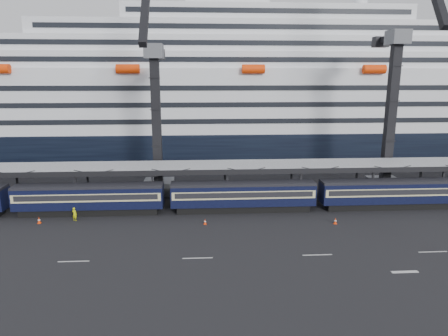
{
  "coord_description": "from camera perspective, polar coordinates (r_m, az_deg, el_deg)",
  "views": [
    {
      "loc": [
        -13.58,
        -40.43,
        17.45
      ],
      "look_at": [
        -10.54,
        10.0,
        5.88
      ],
      "focal_mm": 32.0,
      "sensor_mm": 36.0,
      "label": 1
    }
  ],
  "objects": [
    {
      "name": "ground",
      "position": [
        46.08,
        14.18,
        -9.77
      ],
      "size": [
        260.0,
        260.0,
        0.0
      ],
      "primitive_type": "plane",
      "color": "black",
      "rests_on": "ground"
    },
    {
      "name": "lane_markings",
      "position": [
        44.9,
        26.41,
        -11.39
      ],
      "size": [
        111.0,
        4.27,
        0.02
      ],
      "color": "beige",
      "rests_on": "ground"
    },
    {
      "name": "train",
      "position": [
        53.44,
        6.33,
        -3.77
      ],
      "size": [
        133.05,
        3.0,
        4.05
      ],
      "color": "black",
      "rests_on": "ground"
    },
    {
      "name": "canopy",
      "position": [
        57.41,
        10.32,
        0.41
      ],
      "size": [
        130.0,
        6.25,
        5.53
      ],
      "color": "gray",
      "rests_on": "ground"
    },
    {
      "name": "cruise_ship",
      "position": [
        87.47,
        4.84,
        9.5
      ],
      "size": [
        214.09,
        28.84,
        34.0
      ],
      "color": "black",
      "rests_on": "ground"
    },
    {
      "name": "crane_dark_near",
      "position": [
        59.63,
        -9.7,
        7.4
      ],
      "size": [
        4.5,
        17.75,
        35.08
      ],
      "color": "#53555B",
      "rests_on": "ground"
    },
    {
      "name": "crane_dark_mid",
      "position": [
        64.8,
        22.98,
        8.27
      ],
      "size": [
        4.5,
        18.24,
        39.64
      ],
      "color": "#53555B",
      "rests_on": "ground"
    },
    {
      "name": "worker",
      "position": [
        53.1,
        -20.57,
        -6.18
      ],
      "size": [
        0.73,
        0.62,
        1.7
      ],
      "primitive_type": "imported",
      "rotation": [
        0.0,
        0.0,
        2.73
      ],
      "color": "#D8E00B",
      "rests_on": "ground"
    },
    {
      "name": "traffic_cone_a",
      "position": [
        53.95,
        -24.91,
        -6.77
      ],
      "size": [
        0.42,
        0.42,
        0.83
      ],
      "color": "#FF3A08",
      "rests_on": "ground"
    },
    {
      "name": "traffic_cone_c",
      "position": [
        48.78,
        -2.72,
        -7.66
      ],
      "size": [
        0.34,
        0.34,
        0.69
      ],
      "color": "#FF3A08",
      "rests_on": "ground"
    },
    {
      "name": "traffic_cone_d",
      "position": [
        50.7,
        15.63,
        -7.28
      ],
      "size": [
        0.39,
        0.39,
        0.77
      ],
      "color": "#FF3A08",
      "rests_on": "ground"
    }
  ]
}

